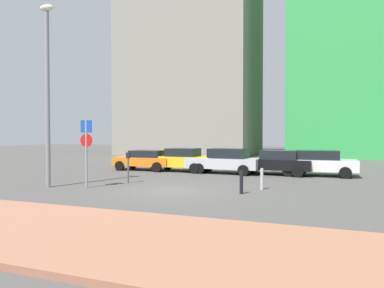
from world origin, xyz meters
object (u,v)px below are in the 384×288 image
(parked_car_orange, at_px, (145,159))
(parked_car_white, at_px, (316,162))
(parking_meter, at_px, (128,163))
(traffic_bollard_near, at_px, (241,182))
(parking_sign_post, at_px, (86,145))
(traffic_bollard_mid, at_px, (262,179))
(parked_car_yellow, at_px, (183,160))
(parked_car_black, at_px, (276,162))
(parked_car_silver, at_px, (224,161))
(street_lamp, at_px, (47,82))

(parked_car_orange, bearing_deg, parked_car_white, 3.01)
(parking_meter, height_order, traffic_bollard_near, parking_meter)
(parking_sign_post, height_order, traffic_bollard_near, parking_sign_post)
(traffic_bollard_mid, bearing_deg, parking_meter, -177.67)
(parked_car_yellow, height_order, traffic_bollard_near, parked_car_yellow)
(parked_car_black, bearing_deg, parked_car_silver, -171.44)
(parked_car_silver, height_order, parking_sign_post, parking_sign_post)
(parked_car_orange, bearing_deg, parked_car_black, 2.71)
(parked_car_silver, height_order, parked_car_white, parked_car_silver)
(parked_car_orange, height_order, parked_car_yellow, parked_car_yellow)
(parked_car_yellow, distance_m, parked_car_black, 5.95)
(parked_car_silver, xyz_separation_m, parking_sign_post, (-4.21, -7.93, 1.14))
(parked_car_orange, distance_m, traffic_bollard_mid, 10.49)
(traffic_bollard_near, bearing_deg, parking_sign_post, -172.94)
(traffic_bollard_near, relative_size, traffic_bollard_mid, 1.00)
(parked_car_silver, bearing_deg, parked_car_black, 8.56)
(parked_car_orange, xyz_separation_m, parked_car_white, (10.88, 0.57, 0.06))
(traffic_bollard_near, bearing_deg, parking_meter, 169.12)
(parked_car_silver, xyz_separation_m, parked_car_black, (3.08, 0.46, -0.03))
(parking_meter, bearing_deg, traffic_bollard_near, -10.88)
(street_lamp, height_order, traffic_bollard_near, street_lamp)
(parking_meter, bearing_deg, parking_sign_post, -115.71)
(parked_car_silver, xyz_separation_m, traffic_bollard_mid, (3.24, -5.68, -0.33))
(street_lamp, bearing_deg, parked_car_white, 38.50)
(parked_car_silver, distance_m, parked_car_black, 3.12)
(parking_meter, relative_size, traffic_bollard_near, 1.62)
(parked_car_silver, distance_m, parking_meter, 6.78)
(parked_car_orange, relative_size, parking_meter, 2.67)
(parked_car_black, bearing_deg, street_lamp, -135.70)
(parked_car_white, bearing_deg, parking_meter, -142.62)
(parking_sign_post, bearing_deg, parked_car_silver, 62.02)
(traffic_bollard_mid, bearing_deg, parked_car_yellow, 136.21)
(parked_car_white, bearing_deg, street_lamp, -141.50)
(parked_car_silver, bearing_deg, parking_sign_post, -117.98)
(parked_car_silver, xyz_separation_m, traffic_bollard_near, (2.65, -7.08, -0.33))
(traffic_bollard_near, bearing_deg, parked_car_yellow, 127.25)
(parking_meter, relative_size, traffic_bollard_mid, 1.63)
(parked_car_yellow, xyz_separation_m, street_lamp, (-3.11, -8.54, 3.98))
(parking_meter, height_order, traffic_bollard_mid, parking_meter)
(parking_sign_post, bearing_deg, traffic_bollard_mid, 16.80)
(parked_car_black, bearing_deg, parked_car_orange, -177.29)
(parked_car_yellow, relative_size, street_lamp, 0.54)
(parking_sign_post, height_order, street_lamp, street_lamp)
(street_lamp, bearing_deg, parking_meter, 41.82)
(parked_car_white, height_order, parking_meter, parking_meter)
(parked_car_orange, relative_size, parking_sign_post, 1.32)
(parked_car_orange, bearing_deg, traffic_bollard_mid, -33.16)
(parked_car_yellow, xyz_separation_m, traffic_bollard_near, (5.51, -7.25, -0.31))
(parked_car_white, distance_m, traffic_bollard_mid, 6.65)
(parked_car_black, xyz_separation_m, parking_meter, (-6.34, -6.41, 0.21))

